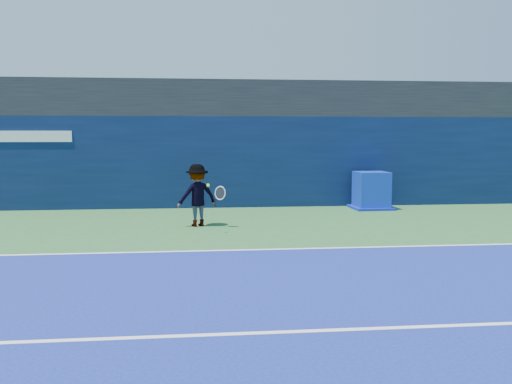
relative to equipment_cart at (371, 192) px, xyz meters
The scene contains 8 objects.
ground 10.44m from the equipment_cart, 117.55° to the right, with size 80.00×80.00×0.00m, color #2B612E.
baseline 7.91m from the equipment_cart, 127.69° to the right, with size 24.00×0.10×0.01m, color white.
service_line 12.24m from the equipment_cart, 113.21° to the right, with size 24.00×0.10×0.01m, color white.
stadium_band 6.14m from the equipment_cart, 154.90° to the left, with size 36.00×3.00×1.20m, color black.
back_wall_assembly 5.08m from the equipment_cart, 165.38° to the left, with size 36.00×1.03×3.00m.
equipment_cart is the anchor object (origin of this frame).
tennis_player 6.37m from the equipment_cart, 152.61° to the right, with size 1.34×0.91×1.64m.
tennis_ball 6.86m from the equipment_cart, 142.24° to the right, with size 0.08×0.08×0.08m.
Camera 1 is at (-0.92, -8.67, 2.42)m, focal length 40.00 mm.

